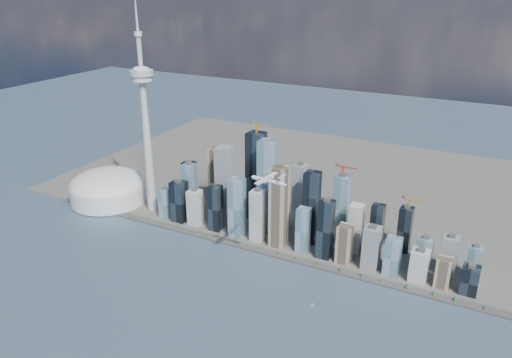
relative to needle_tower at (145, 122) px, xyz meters
The scene contains 9 objects.
ground 491.65m from the needle_tower, 45.94° to the right, with size 4000.00×4000.00×0.00m, color #304254.
seawall 385.07m from the needle_tower, 11.31° to the right, with size 1100.00×22.00×4.00m, color #383838.
land 544.99m from the needle_tower, 52.43° to the left, with size 1400.00×900.00×3.00m, color #4C4C47.
shoreline_trees 380.99m from the needle_tower, 11.31° to the right, with size 960.53×7.20×8.80m.
skyscraper_cluster 394.50m from the needle_tower, ahead, with size 736.00×142.00×245.44m.
needle_tower is the anchor object (origin of this frame).
dome_stadium 241.40m from the needle_tower, behind, with size 200.00×200.00×86.00m.
airplane 442.39m from the needle_tower, 21.38° to the right, with size 77.11×68.26×18.79m.
sailboat_west 601.48m from the needle_tower, 20.32° to the right, with size 7.32×3.61×10.18m.
Camera 1 is at (479.80, -607.19, 558.50)m, focal length 35.00 mm.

